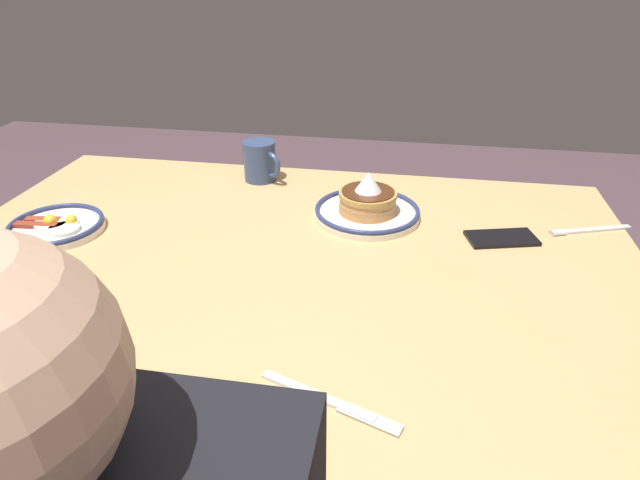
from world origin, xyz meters
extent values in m
cube|color=tan|center=(0.00, 0.00, 0.72)|extent=(1.43, 0.98, 0.03)
cylinder|color=tan|center=(-0.61, -0.39, 0.35)|extent=(0.05, 0.05, 0.70)
cylinder|color=tan|center=(0.61, -0.39, 0.35)|extent=(0.05, 0.05, 0.70)
cylinder|color=white|center=(0.51, -0.03, 0.74)|extent=(0.20, 0.20, 0.01)
torus|color=navy|center=(0.51, -0.03, 0.75)|extent=(0.20, 0.20, 0.01)
cylinder|color=white|center=(0.48, -0.01, 0.75)|extent=(0.07, 0.07, 0.01)
sphere|color=yellow|center=(0.48, -0.04, 0.76)|extent=(0.02, 0.02, 0.02)
cylinder|color=white|center=(0.52, -0.04, 0.75)|extent=(0.07, 0.07, 0.01)
sphere|color=yellow|center=(0.52, -0.03, 0.76)|extent=(0.03, 0.03, 0.03)
cube|color=#9E3C25|center=(0.55, -0.04, 0.75)|extent=(0.08, 0.03, 0.01)
cube|color=maroon|center=(0.55, -0.02, 0.75)|extent=(0.10, 0.03, 0.01)
cylinder|color=silver|center=(-0.15, -0.22, 0.74)|extent=(0.24, 0.24, 0.01)
torus|color=navy|center=(-0.15, -0.22, 0.75)|extent=(0.24, 0.24, 0.01)
cylinder|color=#D58F50|center=(-0.15, -0.22, 0.75)|extent=(0.13, 0.13, 0.01)
cylinder|color=tan|center=(-0.15, -0.22, 0.77)|extent=(0.13, 0.13, 0.01)
cylinder|color=tan|center=(-0.15, -0.22, 0.78)|extent=(0.13, 0.13, 0.01)
cylinder|color=tan|center=(-0.15, -0.22, 0.79)|extent=(0.13, 0.13, 0.01)
cylinder|color=#4C2814|center=(-0.15, -0.22, 0.80)|extent=(0.12, 0.12, 0.00)
cone|color=white|center=(-0.15, -0.22, 0.82)|extent=(0.06, 0.06, 0.04)
cylinder|color=#334772|center=(0.15, -0.39, 0.79)|extent=(0.08, 0.08, 0.10)
torus|color=#334772|center=(0.11, -0.37, 0.79)|extent=(0.07, 0.05, 0.07)
cylinder|color=brown|center=(0.15, -0.39, 0.82)|extent=(0.07, 0.07, 0.01)
cube|color=black|center=(-0.44, -0.16, 0.74)|extent=(0.16, 0.11, 0.01)
cube|color=silver|center=(-0.64, -0.23, 0.74)|extent=(0.18, 0.07, 0.01)
cube|color=silver|center=(-0.56, -0.21, 0.74)|extent=(0.03, 0.01, 0.00)
cube|color=silver|center=(-0.56, -0.21, 0.74)|extent=(0.03, 0.01, 0.00)
cube|color=silver|center=(-0.57, -0.20, 0.74)|extent=(0.03, 0.01, 0.00)
cube|color=silver|center=(-0.57, -0.19, 0.74)|extent=(0.03, 0.01, 0.00)
cube|color=silver|center=(-0.14, 0.36, 0.74)|extent=(0.17, 0.07, 0.01)
cube|color=silver|center=(-0.21, 0.38, 0.74)|extent=(0.09, 0.05, 0.00)
cylinder|color=#D6B080|center=(0.07, 0.53, 0.77)|extent=(0.09, 0.09, 0.26)
camera|label=1|loc=(-0.23, 0.90, 1.28)|focal=30.33mm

